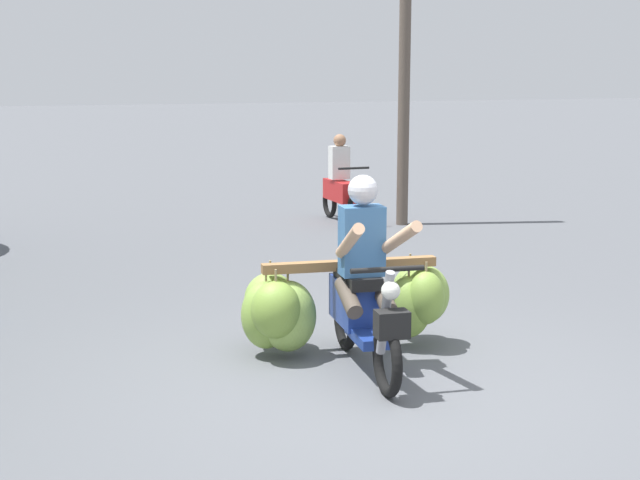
# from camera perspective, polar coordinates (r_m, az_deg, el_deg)

# --- Properties ---
(ground_plane) EXTENTS (120.00, 120.00, 0.00)m
(ground_plane) POSITION_cam_1_polar(r_m,az_deg,el_deg) (6.99, 2.96, -9.46)
(ground_plane) COLOR #56595E
(motorbike_main_loaded) EXTENTS (1.86, 1.94, 1.58)m
(motorbike_main_loaded) POSITION_cam_1_polar(r_m,az_deg,el_deg) (7.69, 1.38, -3.80)
(motorbike_main_loaded) COLOR black
(motorbike_main_loaded) RESTS_ON ground
(motorbike_distant_ahead_left) EXTENTS (0.50, 1.62, 1.40)m
(motorbike_distant_ahead_left) POSITION_cam_1_polar(r_m,az_deg,el_deg) (14.57, 1.26, 3.33)
(motorbike_distant_ahead_left) COLOR black
(motorbike_distant_ahead_left) RESTS_ON ground
(utility_pole) EXTENTS (0.18, 0.18, 6.48)m
(utility_pole) POSITION_cam_1_polar(r_m,az_deg,el_deg) (14.30, 5.33, 13.89)
(utility_pole) COLOR brown
(utility_pole) RESTS_ON ground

